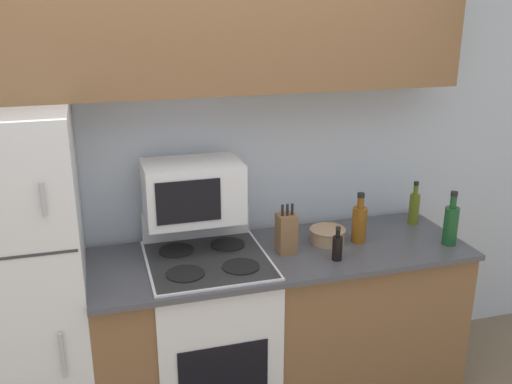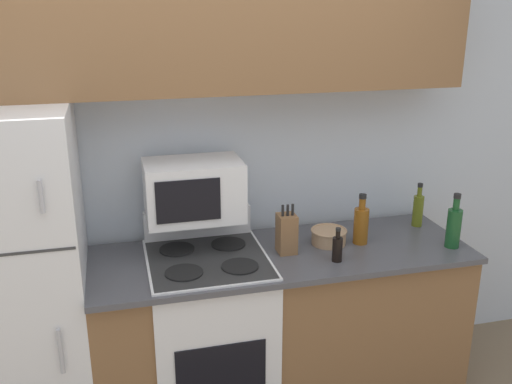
% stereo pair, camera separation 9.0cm
% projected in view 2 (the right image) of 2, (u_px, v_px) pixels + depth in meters
% --- Properties ---
extents(wall_back, '(8.00, 0.05, 2.55)m').
position_uv_depth(wall_back, '(206.00, 167.00, 3.17)').
color(wall_back, silver).
rests_on(wall_back, ground_plane).
extents(lower_cabinets, '(1.99, 0.68, 0.90)m').
position_uv_depth(lower_cabinets, '(281.00, 325.00, 3.15)').
color(lower_cabinets, brown).
rests_on(lower_cabinets, ground_plane).
extents(refrigerator, '(0.67, 0.69, 1.72)m').
position_uv_depth(refrigerator, '(15.00, 286.00, 2.73)').
color(refrigerator, white).
rests_on(refrigerator, ground_plane).
extents(upper_cabinets, '(2.66, 0.31, 0.61)m').
position_uv_depth(upper_cabinets, '(207.00, 29.00, 2.76)').
color(upper_cabinets, brown).
rests_on(upper_cabinets, refrigerator).
extents(stove, '(0.61, 0.66, 1.07)m').
position_uv_depth(stove, '(210.00, 333.00, 3.04)').
color(stove, white).
rests_on(stove, ground_plane).
extents(microwave, '(0.50, 0.32, 0.31)m').
position_uv_depth(microwave, '(194.00, 190.00, 2.93)').
color(microwave, white).
rests_on(microwave, stove).
extents(knife_block, '(0.09, 0.10, 0.27)m').
position_uv_depth(knife_block, '(287.00, 233.00, 2.96)').
color(knife_block, brown).
rests_on(knife_block, lower_cabinets).
extents(bowl, '(0.20, 0.20, 0.08)m').
position_uv_depth(bowl, '(329.00, 236.00, 3.09)').
color(bowl, tan).
rests_on(bowl, lower_cabinets).
extents(bottle_whiskey, '(0.08, 0.08, 0.28)m').
position_uv_depth(bottle_whiskey, '(361.00, 224.00, 3.07)').
color(bottle_whiskey, brown).
rests_on(bottle_whiskey, lower_cabinets).
extents(bottle_wine_green, '(0.08, 0.08, 0.30)m').
position_uv_depth(bottle_wine_green, '(454.00, 226.00, 3.02)').
color(bottle_wine_green, '#194C23').
rests_on(bottle_wine_green, lower_cabinets).
extents(bottle_soy_sauce, '(0.05, 0.05, 0.18)m').
position_uv_depth(bottle_soy_sauce, '(337.00, 248.00, 2.87)').
color(bottle_soy_sauce, black).
rests_on(bottle_soy_sauce, lower_cabinets).
extents(bottle_olive_oil, '(0.06, 0.06, 0.26)m').
position_uv_depth(bottle_olive_oil, '(418.00, 209.00, 3.31)').
color(bottle_olive_oil, '#5B6619').
rests_on(bottle_olive_oil, lower_cabinets).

